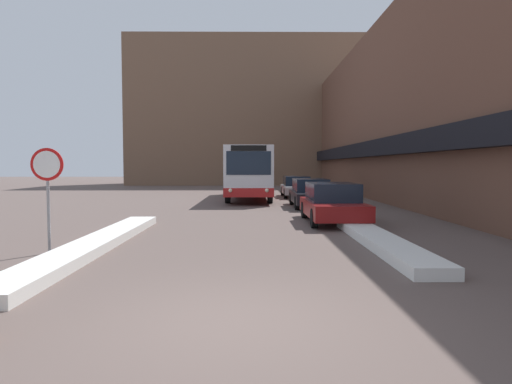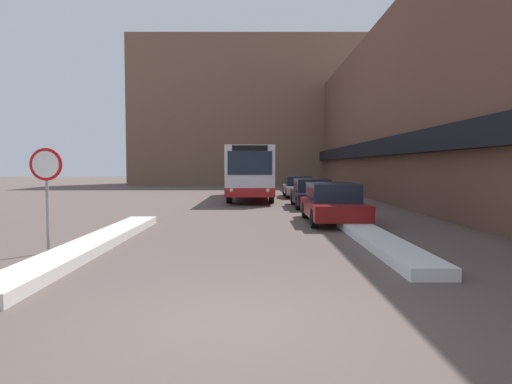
{
  "view_description": "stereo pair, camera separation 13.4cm",
  "coord_description": "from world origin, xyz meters",
  "px_view_note": "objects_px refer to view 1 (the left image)",
  "views": [
    {
      "loc": [
        0.3,
        -5.91,
        2.05
      ],
      "look_at": [
        0.41,
        7.97,
        1.25
      ],
      "focal_mm": 32.0,
      "sensor_mm": 36.0,
      "label": 1
    },
    {
      "loc": [
        0.43,
        -5.91,
        2.05
      ],
      "look_at": [
        0.41,
        7.97,
        1.25
      ],
      "focal_mm": 32.0,
      "sensor_mm": 36.0,
      "label": 2
    }
  ],
  "objects_px": {
    "stop_sign": "(47,177)",
    "city_bus": "(249,171)",
    "parked_car_back": "(296,186)",
    "parked_car_front": "(332,203)",
    "parked_car_middle": "(310,193)"
  },
  "relations": [
    {
      "from": "parked_car_front",
      "to": "stop_sign",
      "type": "height_order",
      "value": "stop_sign"
    },
    {
      "from": "stop_sign",
      "to": "city_bus",
      "type": "bearing_deg",
      "value": 75.41
    },
    {
      "from": "city_bus",
      "to": "parked_car_back",
      "type": "distance_m",
      "value": 3.63
    },
    {
      "from": "city_bus",
      "to": "parked_car_back",
      "type": "relative_size",
      "value": 2.37
    },
    {
      "from": "parked_car_back",
      "to": "stop_sign",
      "type": "distance_m",
      "value": 20.74
    },
    {
      "from": "city_bus",
      "to": "parked_car_front",
      "type": "bearing_deg",
      "value": -75.4
    },
    {
      "from": "city_bus",
      "to": "parked_car_front",
      "type": "height_order",
      "value": "city_bus"
    },
    {
      "from": "city_bus",
      "to": "parked_car_middle",
      "type": "xyz_separation_m",
      "value": [
        3.08,
        -5.64,
        -1.0
      ]
    },
    {
      "from": "parked_car_front",
      "to": "stop_sign",
      "type": "bearing_deg",
      "value": -142.95
    },
    {
      "from": "parked_car_front",
      "to": "parked_car_middle",
      "type": "height_order",
      "value": "parked_car_front"
    },
    {
      "from": "parked_car_back",
      "to": "stop_sign",
      "type": "height_order",
      "value": "stop_sign"
    },
    {
      "from": "city_bus",
      "to": "parked_car_front",
      "type": "xyz_separation_m",
      "value": [
        3.08,
        -11.83,
        -0.99
      ]
    },
    {
      "from": "parked_car_front",
      "to": "parked_car_back",
      "type": "height_order",
      "value": "parked_car_front"
    },
    {
      "from": "parked_car_back",
      "to": "stop_sign",
      "type": "relative_size",
      "value": 1.84
    },
    {
      "from": "parked_car_back",
      "to": "parked_car_front",
      "type": "bearing_deg",
      "value": -90.0
    }
  ]
}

